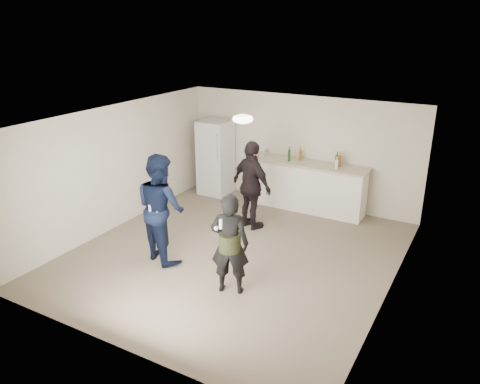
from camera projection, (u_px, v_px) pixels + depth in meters
The scene contains 21 objects.
floor at pixel (235, 254), 8.59m from camera, with size 6.00×6.00×0.00m, color #6B5B4C.
ceiling at pixel (234, 119), 7.72m from camera, with size 6.00×6.00×0.00m, color silver.
wall_back at pixel (300, 150), 10.61m from camera, with size 6.00×6.00×0.00m, color beige.
wall_front at pixel (112, 264), 5.70m from camera, with size 6.00×6.00×0.00m, color beige.
wall_left at pixel (116, 167), 9.41m from camera, with size 6.00×6.00×0.00m, color beige.
wall_right at pixel (396, 221), 6.90m from camera, with size 6.00×6.00×0.00m, color beige.
counter at pixel (306, 187), 10.44m from camera, with size 2.60×0.56×1.05m, color white.
counter_top at pixel (308, 164), 10.25m from camera, with size 2.68×0.64×0.04m, color #BEB593.
fridge at pixel (216, 158), 11.33m from camera, with size 0.70×0.70×1.80m, color silver.
fridge_handle at pixel (217, 146), 10.76m from camera, with size 0.02×0.02×0.60m, color white.
ceiling_dome at pixel (243, 119), 7.98m from camera, with size 0.36×0.36×0.16m, color white.
shaker at pixel (267, 152), 10.74m from camera, with size 0.08×0.08×0.17m, color #B4B3B8.
man at pixel (161, 208), 8.13m from camera, with size 0.94×0.73×1.94m, color #0D1939.
woman at pixel (230, 244), 7.16m from camera, with size 0.60×0.39×1.64m, color black.
camo_shorts at pixel (230, 242), 7.14m from camera, with size 0.34×0.34×0.28m, color #2D3618.
spectator at pixel (252, 186), 9.37m from camera, with size 1.07×0.45×1.83m, color black.
remote_man at pixel (150, 209), 7.87m from camera, with size 0.04×0.04×0.15m, color white.
nunchuk_man at pixel (157, 213), 7.86m from camera, with size 0.07×0.07×0.07m, color white.
remote_woman at pixel (221, 224), 6.80m from camera, with size 0.04×0.04×0.15m, color silver.
nunchuk_woman at pixel (216, 228), 6.91m from camera, with size 0.07×0.07×0.07m, color silver.
bottle_cluster at pixel (320, 159), 10.12m from camera, with size 1.16×0.30×0.26m.
Camera 1 is at (3.82, -6.64, 4.06)m, focal length 35.00 mm.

